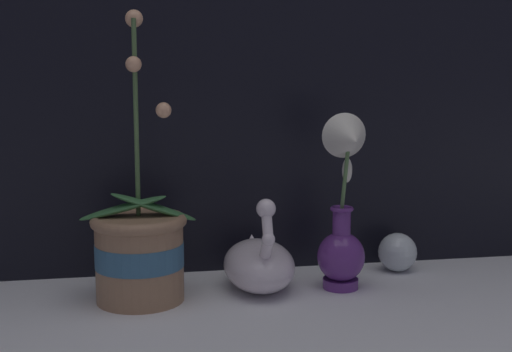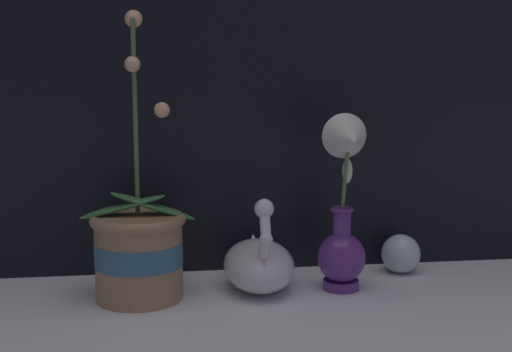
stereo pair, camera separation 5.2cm
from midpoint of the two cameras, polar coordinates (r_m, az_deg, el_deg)
ground_plane at (r=1.22m, az=3.51°, el=-10.65°), size 2.80×2.80×0.00m
orchid_potted_plant at (r=1.26m, az=-8.19°, el=-5.75°), size 0.21×0.17×0.50m
swan_figurine at (r=1.31m, az=1.35°, el=-6.94°), size 0.13×0.21×0.18m
blue_vase at (r=1.28m, az=8.22°, el=-3.17°), size 0.09×0.12×0.32m
glass_sphere at (r=1.45m, az=12.53°, el=-6.09°), size 0.08×0.08×0.08m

